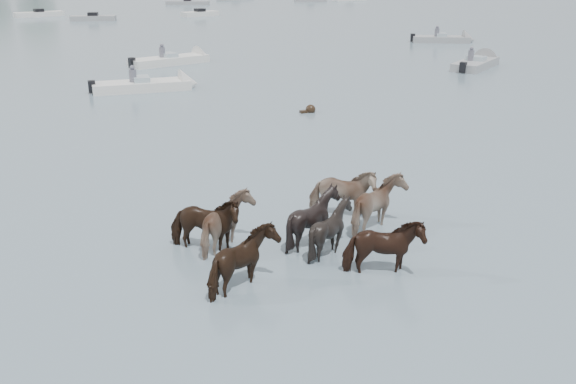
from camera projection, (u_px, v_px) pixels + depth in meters
name	position (u px, v px, depth m)	size (l,w,h in m)	color
ground	(392.00, 260.00, 14.92)	(400.00, 400.00, 0.00)	slate
pony_herd	(304.00, 226.00, 15.33)	(6.33, 4.78, 1.55)	black
swimming_pony	(310.00, 110.00, 28.94)	(0.72, 0.44, 0.44)	black
motorboat_b	(157.00, 85.00, 33.77)	(5.58, 2.05, 1.92)	silver
motorboat_c	(180.00, 60.00, 42.04)	(5.75, 2.95, 1.92)	silver
motorboat_d	(479.00, 63.00, 40.85)	(5.09, 4.11, 1.92)	gray
motorboat_e	(450.00, 39.00, 52.11)	(5.06, 3.67, 1.92)	gray
distant_flotilla	(71.00, 10.00, 79.33)	(101.90, 29.20, 0.93)	gray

